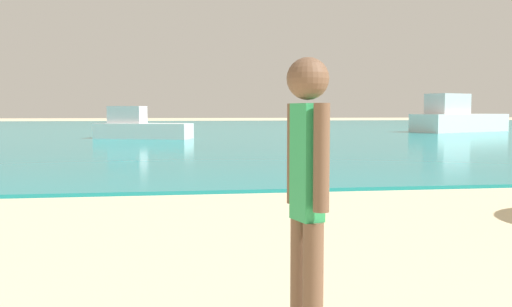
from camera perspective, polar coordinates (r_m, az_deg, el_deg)
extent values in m
cube|color=teal|center=(38.91, -7.06, 2.37)|extent=(160.00, 60.00, 0.06)
cylinder|color=brown|center=(3.01, 4.36, -13.39)|extent=(0.10, 0.10, 0.76)
cylinder|color=brown|center=(2.90, 5.59, -14.11)|extent=(0.10, 0.10, 0.76)
cube|color=#2DA35B|center=(2.82, 5.05, -0.84)|extent=(0.15, 0.20, 0.57)
sphere|color=brown|center=(2.82, 5.10, 7.33)|extent=(0.21, 0.21, 0.21)
cylinder|color=brown|center=(2.95, 3.79, -0.01)|extent=(0.08, 0.08, 0.50)
cylinder|color=brown|center=(2.70, 6.43, -0.42)|extent=(0.08, 0.08, 0.50)
cube|color=white|center=(25.78, -10.96, 2.19)|extent=(4.35, 2.67, 0.66)
cube|color=silver|center=(26.06, -12.50, 3.73)|extent=(1.72, 1.38, 0.75)
cube|color=white|center=(35.33, 19.37, 2.85)|extent=(6.59, 4.53, 1.01)
cube|color=silver|center=(34.41, 18.27, 4.64)|extent=(2.67, 2.25, 1.14)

